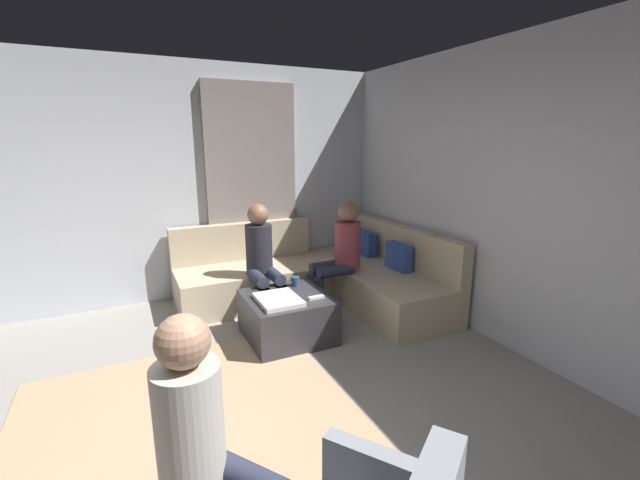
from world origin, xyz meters
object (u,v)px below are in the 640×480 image
Objects in this scene: person_on_couch_back at (340,252)px; person_on_armchair at (208,443)px; coffee_mug at (296,281)px; game_remote at (316,297)px; ottoman at (287,317)px; person_on_couch_side at (262,257)px; sectional_couch at (322,277)px.

person_on_armchair is (2.32, -1.87, -0.01)m from person_on_couch_back.
game_remote is at bearing 5.71° from coffee_mug.
coffee_mug is at bearing 140.71° from ottoman.
person_on_couch_side reaches higher than person_on_armchair.
person_on_couch_back is 2.98m from person_on_armchair.
person_on_couch_back is at bearing 136.39° from game_remote.
sectional_couch is 3.36× the size of ottoman.
person_on_couch_back is at bearing 117.56° from ottoman.
person_on_couch_back is at bearing -163.93° from person_on_armchair.
person_on_armchair is (2.14, -1.27, 0.17)m from coffee_mug.
coffee_mug is at bearing 122.61° from person_on_couch_side.
person_on_couch_side is at bearing -147.85° from person_on_armchair.
sectional_couch is 3.22m from person_on_armchair.
person_on_couch_side is at bearing 78.50° from person_on_couch_back.
coffee_mug is 0.40m from game_remote.
sectional_couch is 0.76m from coffee_mug.
coffee_mug is (-0.22, 0.18, 0.26)m from ottoman.
coffee_mug is 0.46m from person_on_couch_side.
game_remote is 0.84m from person_on_couch_back.
person_on_couch_side is (-0.75, -0.27, 0.23)m from game_remote.
game_remote is 2.19m from person_on_armchair.
ottoman is at bearing -45.07° from sectional_couch.
person_on_armchair reaches higher than ottoman.
sectional_couch is at bearing 134.93° from ottoman.
ottoman is at bearing 94.62° from person_on_couch_side.
person_on_armchair is at bearing -34.46° from sectional_couch.
ottoman is 0.73m from person_on_couch_side.
person_on_couch_side is at bearing -175.38° from ottoman.
person_on_couch_back is 1.00× the size of person_on_couch_side.
person_on_couch_side is at bearing -147.39° from coffee_mug.
person_on_couch_back reaches higher than ottoman.
person_on_armchair reaches higher than game_remote.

